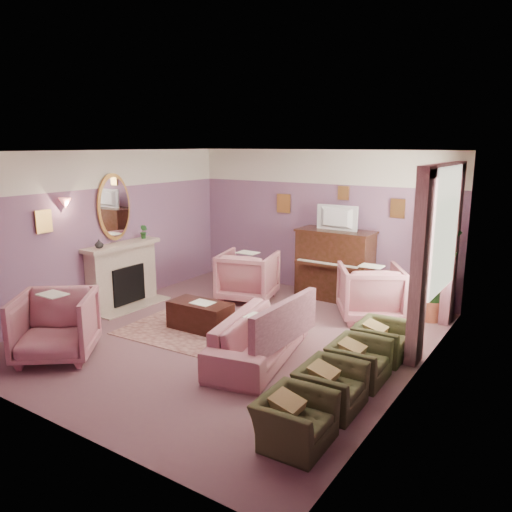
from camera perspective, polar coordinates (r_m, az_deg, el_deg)
The scene contains 48 objects.
floor at distance 7.79m, azimuth -2.95°, elevation -9.18°, with size 5.50×6.00×0.01m, color #7B5258.
ceiling at distance 7.24m, azimuth -3.21°, elevation 11.87°, with size 5.50×6.00×0.01m, color white.
wall_back at distance 9.92m, azimuth 7.27°, elevation 3.87°, with size 5.50×0.02×2.80m, color slate.
wall_front at distance 5.36m, azimuth -22.54°, elevation -4.56°, with size 5.50×0.02×2.80m, color slate.
wall_left at distance 9.26m, azimuth -16.92°, elevation 2.80°, with size 0.02×6.00×2.80m, color slate.
wall_right at distance 6.20m, azimuth 17.85°, elevation -1.93°, with size 0.02×6.00×2.80m, color slate.
picture_rail_band at distance 9.81m, azimuth 7.42°, elevation 10.08°, with size 5.50×0.01×0.65m, color silver.
stripe_panel at distance 7.51m, azimuth 20.29°, elevation -2.19°, with size 0.01×3.00×2.15m, color #AEBB9E.
fireplace_surround at distance 9.44m, azimuth -15.04°, elevation -2.18°, with size 0.30×1.40×1.10m, color tan.
fireplace_inset at distance 9.41m, azimuth -14.59°, elevation -3.15°, with size 0.18×0.72×0.68m, color black.
fire_ember at distance 9.43m, azimuth -14.36°, elevation -4.24°, with size 0.06×0.54×0.10m, color #FF3E28.
mantel_shelf at distance 9.30m, azimuth -15.12°, elevation 1.19°, with size 0.40×1.55×0.07m, color tan.
hearth at distance 9.45m, azimuth -14.05°, elevation -5.51°, with size 0.55×1.50×0.02m, color tan.
mirror_frame at distance 9.30m, azimuth -15.94°, elevation 5.39°, with size 0.04×0.72×1.20m, color gold.
mirror_glass at distance 9.28m, azimuth -15.84°, elevation 5.39°, with size 0.01×0.60×1.06m, color white.
sconce_shade at distance 8.57m, azimuth -20.97°, elevation 5.68°, with size 0.20×0.20×0.16m, color #FF7C70.
piano at distance 9.57m, azimuth 8.98°, elevation -1.08°, with size 1.40×0.60×1.30m, color #341A0F.
piano_keyshelf at distance 9.25m, azimuth 8.10°, elevation -1.09°, with size 1.30×0.12×0.06m, color #341A0F.
piano_keys at distance 9.24m, azimuth 8.10°, elevation -0.85°, with size 1.20×0.08×0.02m, color silver.
piano_top at distance 9.44m, azimuth 9.12°, elevation 2.82°, with size 1.45×0.65×0.04m, color #341A0F.
television at distance 9.35m, azimuth 9.05°, elevation 4.53°, with size 0.80×0.12×0.48m, color black.
print_back_left at distance 10.22m, azimuth 3.18°, elevation 6.02°, with size 0.30×0.03×0.38m, color gold.
print_back_right at distance 9.26m, azimuth 15.89°, elevation 5.25°, with size 0.26×0.03×0.34m, color gold.
print_back_mid at distance 9.61m, azimuth 9.96°, elevation 7.11°, with size 0.22×0.03×0.26m, color gold.
print_left_wall at distance 8.48m, azimuth -23.10°, elevation 3.66°, with size 0.03×0.28×0.36m, color gold.
window_blind at distance 7.63m, azimuth 20.83°, elevation 2.80°, with size 0.03×1.40×1.80m, color silver.
curtain_left at distance 6.85m, azimuth 18.19°, elevation -1.47°, with size 0.16×0.34×2.60m, color #975A67.
curtain_right at distance 8.60m, azimuth 21.48°, elevation 1.07°, with size 0.16×0.34×2.60m, color #975A67.
pelmet at distance 7.56m, azimuth 20.75°, elevation 9.30°, with size 0.16×2.20×0.16m, color #975A67.
mantel_plant at distance 9.63m, azimuth -12.70°, elevation 2.73°, with size 0.16×0.16×0.28m, color #246227.
mantel_vase at distance 8.95m, azimuth -17.50°, elevation 1.33°, with size 0.16×0.16×0.16m, color silver.
area_rug at distance 8.05m, azimuth -5.71°, elevation -8.46°, with size 2.50×1.80×0.01m, color #9A685C.
coffee_table at distance 8.05m, azimuth -6.37°, elevation -6.82°, with size 1.00×0.50×0.45m, color black.
table_paper at distance 7.94m, azimuth -6.13°, elevation -5.33°, with size 0.35×0.28×0.01m, color silver.
sofa at distance 6.90m, azimuth 0.40°, elevation -8.37°, with size 0.70×2.09×0.84m, color #B87278.
sofa_throw at distance 6.64m, azimuth 3.32°, elevation -7.60°, with size 0.11×1.58×0.58m, color #975A67.
floral_armchair_left at distance 9.41m, azimuth -0.94°, elevation -2.01°, with size 0.99×0.99×1.03m, color #B87278.
floral_armchair_right at distance 8.60m, azimuth 12.93°, elevation -3.74°, with size 0.99×0.99×1.03m, color #B87278.
floral_armchair_front at distance 7.40m, azimuth -21.98°, elevation -7.07°, with size 0.99×0.99×1.03m, color #B87278.
olive_chair_a at distance 5.13m, azimuth 4.49°, elevation -17.42°, with size 0.53×0.76×0.66m, color #424425.
olive_chair_b at distance 5.78m, azimuth 8.55°, elevation -13.88°, with size 0.53×0.76×0.66m, color #424425.
olive_chair_c at distance 6.47m, azimuth 11.68°, elevation -11.02°, with size 0.53×0.76×0.66m, color #424425.
olive_chair_d at distance 7.18m, azimuth 14.15°, elevation -8.70°, with size 0.53×0.76×0.66m, color #424425.
side_table at distance 9.03m, azimuth 18.89°, elevation -4.43°, with size 0.52×0.52×0.70m, color #ECE8CC.
side_plant_big at distance 8.90m, azimuth 19.13°, elevation -1.23°, with size 0.30×0.30×0.34m, color #246227.
side_plant_small at distance 8.78m, azimuth 19.71°, elevation -1.65°, with size 0.16×0.16×0.28m, color #246227.
palm_pot at distance 8.92m, azimuth 19.33°, elevation -5.90°, with size 0.34×0.34×0.34m, color brown.
palm_plant at distance 8.68m, azimuth 19.75°, elevation -0.31°, with size 0.76×0.76×1.44m, color #246227.
Camera 1 is at (4.30, -5.82, 2.89)m, focal length 35.00 mm.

